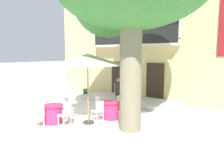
# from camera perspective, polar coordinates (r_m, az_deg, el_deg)

# --- Properties ---
(ground_plane) EXTENTS (120.00, 120.00, 0.00)m
(ground_plane) POSITION_cam_1_polar(r_m,az_deg,el_deg) (10.57, -11.35, -7.85)
(ground_plane) COLOR silver
(building_facade) EXTENTS (13.00, 5.09, 7.50)m
(building_facade) POSITION_cam_1_polar(r_m,az_deg,el_deg) (15.40, 10.29, 11.18)
(building_facade) COLOR #DBC67F
(building_facade) RESTS_ON ground
(entrance_step_platform) EXTENTS (5.56, 2.06, 0.25)m
(entrance_step_platform) POSITION_cam_1_polar(r_m,az_deg,el_deg) (13.03, 3.93, -4.13)
(entrance_step_platform) COLOR silver
(entrance_step_platform) RESTS_ON ground
(cafe_table_near_tree) EXTENTS (0.86, 0.86, 0.76)m
(cafe_table_near_tree) POSITION_cam_1_polar(r_m,az_deg,el_deg) (9.39, -15.13, -7.49)
(cafe_table_near_tree) COLOR #E52D66
(cafe_table_near_tree) RESTS_ON ground
(cafe_chair_near_tree_0) EXTENTS (0.42, 0.42, 0.91)m
(cafe_chair_near_tree_0) POSITION_cam_1_polar(r_m,az_deg,el_deg) (9.88, -18.37, -6.04)
(cafe_chair_near_tree_0) COLOR silver
(cafe_chair_near_tree_0) RESTS_ON ground
(cafe_chair_near_tree_1) EXTENTS (0.40, 0.40, 0.91)m
(cafe_chair_near_tree_1) POSITION_cam_1_polar(r_m,az_deg,el_deg) (8.87, -18.68, -7.64)
(cafe_chair_near_tree_1) COLOR silver
(cafe_chair_near_tree_1) RESTS_ON ground
(cafe_chair_near_tree_2) EXTENTS (0.42, 0.42, 0.91)m
(cafe_chair_near_tree_2) POSITION_cam_1_polar(r_m,az_deg,el_deg) (8.81, -11.95, -7.49)
(cafe_chair_near_tree_2) COLOR silver
(cafe_chair_near_tree_2) RESTS_ON ground
(cafe_chair_near_tree_3) EXTENTS (0.42, 0.42, 0.91)m
(cafe_chair_near_tree_3) POSITION_cam_1_polar(r_m,az_deg,el_deg) (9.85, -11.85, -5.84)
(cafe_chair_near_tree_3) COLOR silver
(cafe_chair_near_tree_3) RESTS_ON ground
(cafe_table_middle) EXTENTS (0.86, 0.86, 0.76)m
(cafe_table_middle) POSITION_cam_1_polar(r_m,az_deg,el_deg) (9.66, -0.22, -6.78)
(cafe_table_middle) COLOR #E52D66
(cafe_table_middle) RESTS_ON ground
(cafe_chair_middle_0) EXTENTS (0.48, 0.48, 0.91)m
(cafe_chair_middle_0) POSITION_cam_1_polar(r_m,az_deg,el_deg) (9.12, -3.55, -6.80)
(cafe_chair_middle_0) COLOR silver
(cafe_chair_middle_0) RESTS_ON ground
(cafe_chair_middle_1) EXTENTS (0.43, 0.43, 0.91)m
(cafe_chair_middle_1) POSITION_cam_1_polar(r_m,az_deg,el_deg) (9.23, 3.64, -6.63)
(cafe_chair_middle_1) COLOR silver
(cafe_chair_middle_1) RESTS_ON ground
(cafe_chair_middle_2) EXTENTS (0.44, 0.44, 0.91)m
(cafe_chair_middle_2) POSITION_cam_1_polar(r_m,az_deg,el_deg) (10.22, 2.36, -5.18)
(cafe_chair_middle_2) COLOR silver
(cafe_chair_middle_2) RESTS_ON ground
(cafe_chair_middle_3) EXTENTS (0.49, 0.49, 0.91)m
(cafe_chair_middle_3) POSITION_cam_1_polar(r_m,az_deg,el_deg) (10.16, -3.20, -5.25)
(cafe_chair_middle_3) COLOR silver
(cafe_chair_middle_3) RESTS_ON ground
(cafe_umbrella) EXTENTS (2.90, 2.90, 2.85)m
(cafe_umbrella) POSITION_cam_1_polar(r_m,az_deg,el_deg) (8.75, -6.40, 6.35)
(cafe_umbrella) COLOR #997A56
(cafe_umbrella) RESTS_ON ground
(ground_planter_left) EXTENTS (0.42, 0.42, 0.54)m
(ground_planter_left) POSITION_cam_1_polar(r_m,az_deg,el_deg) (14.72, -6.89, -2.07)
(ground_planter_left) COLOR #47423D
(ground_planter_left) RESTS_ON ground
(pedestrian_near_entrance) EXTENTS (0.53, 0.39, 1.60)m
(pedestrian_near_entrance) POSITION_cam_1_polar(r_m,az_deg,el_deg) (11.36, 1.66, -1.94)
(pedestrian_near_entrance) COLOR #232328
(pedestrian_near_entrance) RESTS_ON ground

